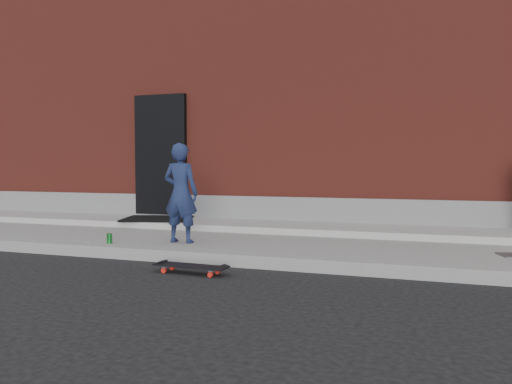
% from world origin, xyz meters
% --- Properties ---
extents(ground, '(80.00, 80.00, 0.00)m').
position_xyz_m(ground, '(0.00, 0.00, 0.00)').
color(ground, black).
rests_on(ground, ground).
extents(sidewalk, '(20.00, 3.00, 0.15)m').
position_xyz_m(sidewalk, '(0.00, 1.50, 0.07)').
color(sidewalk, slate).
rests_on(sidewalk, ground).
extents(apron, '(20.00, 1.20, 0.10)m').
position_xyz_m(apron, '(0.00, 2.40, 0.20)').
color(apron, gray).
rests_on(apron, sidewalk).
extents(building, '(20.00, 8.10, 5.00)m').
position_xyz_m(building, '(-0.00, 6.99, 2.50)').
color(building, maroon).
rests_on(building, ground).
extents(child, '(0.49, 0.33, 1.35)m').
position_xyz_m(child, '(-0.99, 0.64, 0.82)').
color(child, '#182244').
rests_on(child, sidewalk).
extents(skateboard, '(0.84, 0.25, 0.09)m').
position_xyz_m(skateboard, '(-0.31, -0.46, 0.08)').
color(skateboard, red).
rests_on(skateboard, ground).
extents(soda_can, '(0.09, 0.09, 0.13)m').
position_xyz_m(soda_can, '(-1.87, 0.26, 0.22)').
color(soda_can, '#1A822B').
rests_on(soda_can, sidewalk).
extents(doormat, '(1.33, 1.18, 0.03)m').
position_xyz_m(doormat, '(-2.30, 2.28, 0.27)').
color(doormat, black).
rests_on(doormat, apron).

